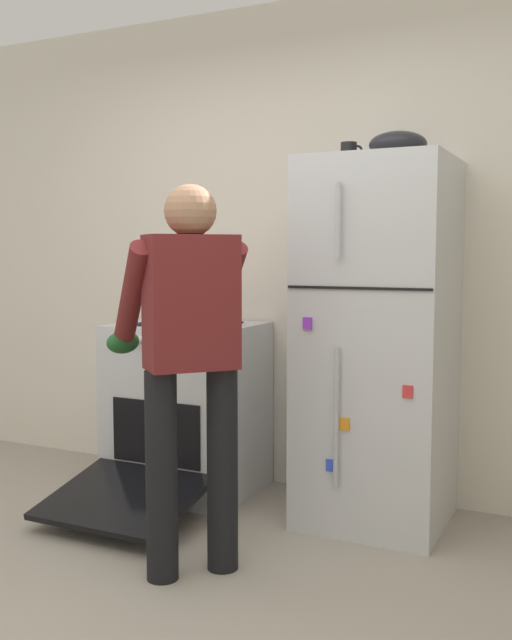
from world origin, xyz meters
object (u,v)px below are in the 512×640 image
Objects in this scene: red_pot at (208,315)px; coffee_mug at (349,152)px; stove_range at (186,409)px; mixing_bowl at (398,145)px; refrigerator at (378,343)px; person_cook at (189,345)px.

coffee_mug is (0.75, 0.10, 0.83)m from red_pot.
mixing_bowl reaches higher than stove_range.
refrigerator is 0.95m from coffee_mug.
person_cook reaches higher than red_pot.
mixing_bowl is at bearing 2.84° from red_pot.
coffee_mug is 0.26m from mixing_bowl.
mixing_bowl reaches higher than refrigerator.
mixing_bowl is at bearing 0.88° from stove_range.
mixing_bowl reaches higher than red_pot.
mixing_bowl is (1.17, 0.02, 1.38)m from stove_range.
person_cook is (0.55, -0.89, 0.49)m from stove_range.
stove_range is 1.81m from mixing_bowl.
coffee_mug reaches higher than person_cook.
red_pot is at bearing -11.31° from stove_range.
refrigerator is 1.17m from stove_range.
person_cook is at bearing -57.96° from stove_range.
refrigerator is at bearing -15.84° from coffee_mug.
mixing_bowl is (0.08, 0.00, 0.95)m from refrigerator.
refrigerator is 0.94m from red_pot.
red_pot reaches higher than stove_range.
person_cook is 5.89× the size of mixing_bowl.
person_cook is at bearing -120.52° from refrigerator.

